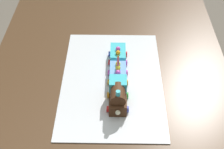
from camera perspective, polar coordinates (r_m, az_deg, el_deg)
dining_table at (r=1.32m, az=-0.62°, el=-6.05°), size 1.40×1.00×0.74m
chair at (r=2.22m, az=3.82°, el=11.97°), size 0.44×0.44×0.86m
cake_board at (r=1.28m, az=0.00°, el=-1.04°), size 0.60×0.40×0.00m
cake_locomotive at (r=1.15m, az=1.06°, el=-3.72°), size 0.14×0.08×0.12m
cake_car_hopper_sky_blue at (r=1.26m, az=1.06°, el=0.08°), size 0.10×0.08×0.07m
cake_car_gondola_turquoise at (r=1.34m, az=1.07°, el=3.53°), size 0.10×0.08×0.07m
birthday_candle at (r=1.21m, az=1.11°, el=2.62°), size 0.01×0.01×0.06m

